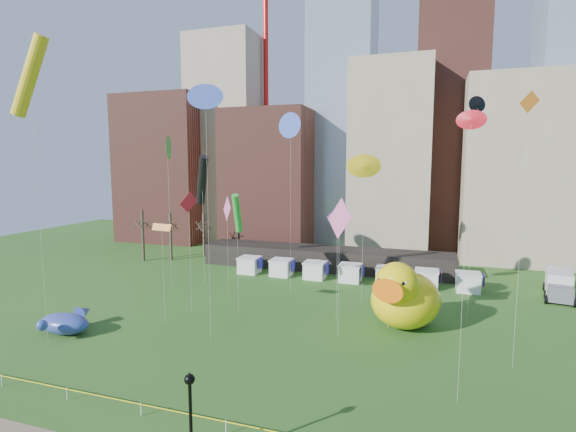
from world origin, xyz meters
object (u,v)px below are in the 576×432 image
(seahorse_green, at_px, (389,285))
(whale_inflatable, at_px, (66,323))
(seahorse_purple, at_px, (404,282))
(lamppost, at_px, (190,410))
(box_truck, at_px, (559,284))
(small_duck, at_px, (417,310))
(big_duck, at_px, (404,297))

(seahorse_green, xyz_separation_m, whale_inflatable, (-29.03, -10.93, -3.28))
(seahorse_purple, height_order, lamppost, seahorse_purple)
(seahorse_green, xyz_separation_m, box_truck, (18.71, 16.68, -2.70))
(small_duck, relative_size, seahorse_green, 0.82)
(small_duck, xyz_separation_m, seahorse_green, (-2.69, -1.61, 2.73))
(small_duck, relative_size, whale_inflatable, 0.75)
(lamppost, bearing_deg, big_duck, 68.61)
(seahorse_green, distance_m, seahorse_purple, 3.33)
(big_duck, bearing_deg, seahorse_purple, 109.67)
(seahorse_purple, height_order, whale_inflatable, seahorse_purple)
(seahorse_purple, bearing_deg, seahorse_green, -92.80)
(small_duck, distance_m, seahorse_green, 4.16)
(seahorse_purple, bearing_deg, box_truck, 58.80)
(big_duck, distance_m, lamppost, 25.66)
(seahorse_green, distance_m, box_truck, 25.21)
(seahorse_green, height_order, lamppost, seahorse_green)
(big_duck, bearing_deg, whale_inflatable, -142.29)
(small_duck, bearing_deg, box_truck, 66.46)
(small_duck, xyz_separation_m, box_truck, (16.02, 15.07, 0.03))
(whale_inflatable, bearing_deg, small_duck, 18.58)
(whale_inflatable, bearing_deg, lamppost, -33.72)
(big_duck, bearing_deg, lamppost, -94.13)
(small_duck, relative_size, box_truck, 0.64)
(seahorse_green, bearing_deg, small_duck, 34.18)
(small_duck, xyz_separation_m, whale_inflatable, (-31.71, -12.54, -0.55))
(small_duck, relative_size, lamppost, 0.92)
(big_duck, distance_m, box_truck, 23.78)
(seahorse_purple, bearing_deg, lamppost, -88.55)
(big_duck, relative_size, whale_inflatable, 1.50)
(seahorse_green, bearing_deg, seahorse_purple, 69.79)
(big_duck, relative_size, seahorse_purple, 1.77)
(big_duck, bearing_deg, small_duck, 60.58)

